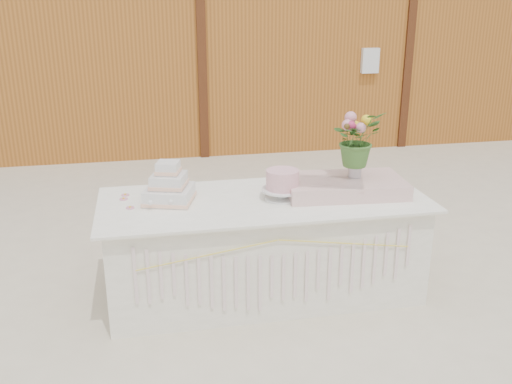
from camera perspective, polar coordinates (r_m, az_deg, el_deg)
The scene contains 9 objects.
ground at distance 4.50m, azimuth 0.77°, elevation -9.94°, with size 80.00×80.00×0.00m, color beige.
barn at distance 9.89m, azimuth -6.87°, elevation 16.02°, with size 12.60×4.60×3.30m.
cake_table at distance 4.32m, azimuth 0.80°, elevation -5.47°, with size 2.40×1.00×0.77m.
wedding_cake at distance 4.13m, azimuth -8.69°, elevation 0.36°, with size 0.41×0.41×0.30m.
pink_cake_stand at distance 4.14m, azimuth 2.65°, elevation 0.92°, with size 0.30×0.30×0.22m.
satin_runner at distance 4.34m, azimuth 8.80°, elevation 0.61°, with size 0.88×0.51×0.11m, color beige.
flower_vase at distance 4.36m, azimuth 9.86°, elevation 2.36°, with size 0.10×0.10×0.14m, color #AAAAAE.
bouquet at distance 4.29m, azimuth 10.07°, elevation 5.88°, with size 0.37×0.32×0.41m, color #3A6629.
loose_flowers at distance 4.22m, azimuth -12.80°, elevation -0.84°, with size 0.12×0.29×0.02m, color pink, non-canonical shape.
Camera 1 is at (-0.84, -3.85, 2.18)m, focal length 40.00 mm.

